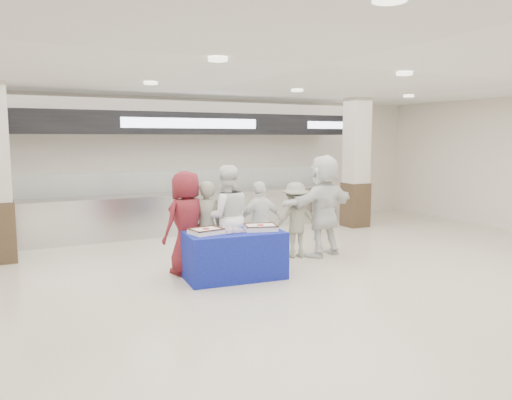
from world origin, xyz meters
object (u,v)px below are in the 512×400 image
cupcake_tray (231,230)px  soldier_a (206,226)px  soldier_b (296,220)px  chef_short (260,223)px  civilian_maroon (187,223)px  display_table (235,255)px  civilian_white (324,206)px  chef_tall (226,217)px  sheet_cake_left (206,231)px  sheet_cake_right (261,227)px

cupcake_tray → soldier_a: bearing=106.6°
cupcake_tray → soldier_b: bearing=24.4°
chef_short → civilian_maroon: bearing=-2.5°
display_table → civilian_white: bearing=22.1°
display_table → chef_tall: chef_tall is taller
soldier_a → chef_short: bearing=-169.4°
cupcake_tray → chef_tall: 0.65m
sheet_cake_left → soldier_b: bearing=19.0°
sheet_cake_left → civilian_white: civilian_white is taller
chef_tall → soldier_b: size_ratio=1.26×
sheet_cake_left → soldier_a: (0.22, 0.57, -0.04)m
sheet_cake_right → chef_tall: size_ratio=0.33×
chef_short → sheet_cake_right: bearing=59.8°
display_table → soldier_a: size_ratio=1.02×
cupcake_tray → soldier_b: (1.67, 0.76, -0.08)m
soldier_a → civilian_white: (2.37, 0.00, 0.20)m
chef_short → display_table: bearing=36.2°
display_table → chef_short: size_ratio=1.05×
sheet_cake_left → sheet_cake_right: bearing=-7.3°
chef_tall → chef_short: size_ratio=1.20×
soldier_a → cupcake_tray: bearing=117.2°
civilian_maroon → sheet_cake_right: bearing=127.1°
sheet_cake_right → cupcake_tray: size_ratio=1.48×
sheet_cake_left → soldier_b: size_ratio=0.37×
sheet_cake_right → soldier_b: (1.18, 0.83, -0.10)m
civilian_maroon → display_table: bearing=112.8°
civilian_maroon → chef_tall: 0.71m
display_table → civilian_white: size_ratio=0.81×
sheet_cake_right → chef_tall: (-0.30, 0.68, 0.08)m
chef_tall → civilian_white: civilian_white is taller
sheet_cake_left → chef_tall: chef_tall is taller
display_table → sheet_cake_left: sheet_cake_left is taller
sheet_cake_right → chef_short: chef_short is taller
soldier_a → chef_short: size_ratio=1.03×
sheet_cake_right → chef_tall: chef_tall is taller
sheet_cake_right → cupcake_tray: 0.50m
chef_tall → soldier_b: bearing=-164.6°
soldier_b → chef_tall: bearing=14.2°
soldier_a → civilian_white: size_ratio=0.79×
cupcake_tray → soldier_b: 1.83m
sheet_cake_right → civilian_white: size_ratio=0.31×
soldier_a → sheet_cake_left: bearing=79.1°
sheet_cake_left → sheet_cake_right: (0.89, -0.12, 0.00)m
display_table → chef_tall: 0.83m
sheet_cake_right → civilian_maroon: bearing=146.0°
sheet_cake_right → sheet_cake_left: bearing=172.7°
soldier_a → chef_short: (1.03, 0.00, -0.02)m
cupcake_tray → civilian_white: (2.19, 0.61, 0.18)m
sheet_cake_left → soldier_b: (2.07, 0.71, -0.10)m
sheet_cake_left → chef_tall: (0.59, 0.57, 0.09)m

